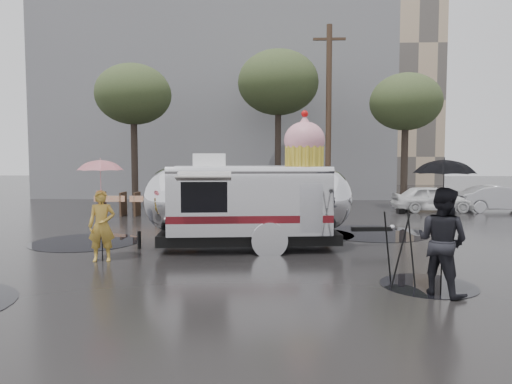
{
  "coord_description": "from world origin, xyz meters",
  "views": [
    {
      "loc": [
        -0.24,
        -9.0,
        2.35
      ],
      "look_at": [
        -0.7,
        3.14,
        1.5
      ],
      "focal_mm": 32.0,
      "sensor_mm": 36.0,
      "label": 1
    }
  ],
  "objects_px": {
    "person_right": "(442,241)",
    "tripod": "(400,240)",
    "person_left": "(102,226)",
    "airstream_trailer": "(252,199)"
  },
  "relations": [
    {
      "from": "person_right",
      "to": "tripod",
      "type": "xyz_separation_m",
      "value": [
        -0.58,
        0.52,
        -0.08
      ]
    },
    {
      "from": "person_left",
      "to": "tripod",
      "type": "relative_size",
      "value": 1.13
    },
    {
      "from": "person_right",
      "to": "person_left",
      "type": "bearing_deg",
      "value": 28.69
    },
    {
      "from": "airstream_trailer",
      "to": "person_left",
      "type": "height_order",
      "value": "airstream_trailer"
    },
    {
      "from": "person_right",
      "to": "tripod",
      "type": "height_order",
      "value": "person_right"
    },
    {
      "from": "tripod",
      "to": "person_right",
      "type": "bearing_deg",
      "value": -58.42
    },
    {
      "from": "person_left",
      "to": "person_right",
      "type": "xyz_separation_m",
      "value": [
        6.93,
        -2.39,
        0.11
      ]
    },
    {
      "from": "airstream_trailer",
      "to": "person_left",
      "type": "bearing_deg",
      "value": -158.2
    },
    {
      "from": "person_left",
      "to": "tripod",
      "type": "distance_m",
      "value": 6.61
    },
    {
      "from": "airstream_trailer",
      "to": "person_right",
      "type": "bearing_deg",
      "value": -55.55
    }
  ]
}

